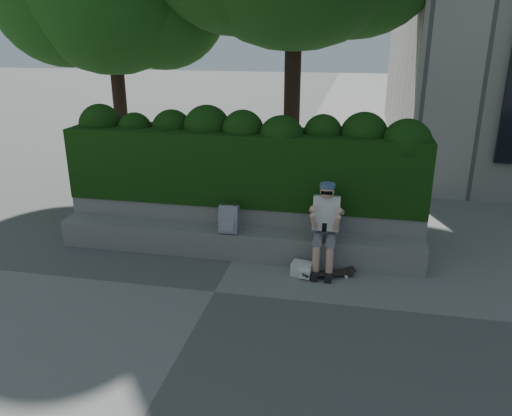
% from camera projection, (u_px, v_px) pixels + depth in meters
% --- Properties ---
extents(ground, '(80.00, 80.00, 0.00)m').
position_uv_depth(ground, '(215.00, 292.00, 7.10)').
color(ground, slate).
rests_on(ground, ground).
extents(bench_ledge, '(6.00, 0.45, 0.45)m').
position_uv_depth(bench_ledge, '(235.00, 243.00, 8.18)').
color(bench_ledge, gray).
rests_on(bench_ledge, ground).
extents(planter_wall, '(6.00, 0.50, 0.75)m').
position_uv_depth(planter_wall, '(242.00, 224.00, 8.57)').
color(planter_wall, gray).
rests_on(planter_wall, ground).
extents(hedge, '(6.00, 1.00, 1.20)m').
position_uv_depth(hedge, '(244.00, 166.00, 8.45)').
color(hedge, black).
rests_on(hedge, planter_wall).
extents(person, '(0.40, 0.76, 1.38)m').
position_uv_depth(person, '(326.00, 223.00, 7.56)').
color(person, slate).
rests_on(person, ground).
extents(skateboard, '(0.76, 0.42, 0.08)m').
position_uv_depth(skateboard, '(328.00, 273.00, 7.51)').
color(skateboard, black).
rests_on(skateboard, ground).
extents(backpack_plaid, '(0.31, 0.17, 0.45)m').
position_uv_depth(backpack_plaid, '(229.00, 219.00, 7.95)').
color(backpack_plaid, '#AAAAAF').
rests_on(backpack_plaid, bench_ledge).
extents(backpack_ground, '(0.34, 0.26, 0.20)m').
position_uv_depth(backpack_ground, '(302.00, 269.00, 7.58)').
color(backpack_ground, silver).
rests_on(backpack_ground, ground).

